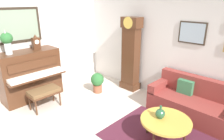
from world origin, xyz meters
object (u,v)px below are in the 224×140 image
piano (31,75)px  green_jug (160,114)px  grandfather_clock (131,56)px  flower_vase (7,41)px  piano_bench (44,92)px  mantel_clock (36,43)px  couch (195,103)px  coffee_table (166,121)px  potted_plant (97,81)px

piano → green_jug: size_ratio=6.00×
piano → grandfather_clock: grandfather_clock is taller
flower_vase → piano_bench: bearing=27.2°
piano → flower_vase: (0.00, -0.41, 0.94)m
piano → green_jug: bearing=14.5°
mantel_clock → flower_vase: bearing=-90.0°
flower_vase → green_jug: 3.63m
piano_bench → grandfather_clock: bearing=71.9°
grandfather_clock → green_jug: bearing=-37.5°
piano → grandfather_clock: bearing=56.6°
green_jug → couch: bearing=83.1°
coffee_table → mantel_clock: 3.56m
mantel_clock → flower_vase: size_ratio=0.66×
flower_vase → couch: bearing=36.0°
potted_plant → couch: bearing=15.8°
piano_bench → piano: bearing=176.8°
piano → mantel_clock: mantel_clock is taller
piano → coffee_table: size_ratio=1.64×
coffee_table → mantel_clock: bearing=-169.6°
piano_bench → couch: 3.41m
couch → potted_plant: size_ratio=3.39×
mantel_clock → green_jug: mantel_clock is taller
piano → mantel_clock: bearing=89.3°
piano → flower_vase: 1.02m
piano_bench → grandfather_clock: size_ratio=0.34×
piano → piano_bench: size_ratio=2.06×
mantel_clock → flower_vase: flower_vase is taller
couch → coffee_table: couch is taller
piano → piano_bench: 0.76m
green_jug → mantel_clock: bearing=-169.7°
piano_bench → couch: (2.68, 2.10, -0.09)m
green_jug → coffee_table: bearing=12.3°
piano → mantel_clock: (0.00, 0.25, 0.79)m
grandfather_clock → couch: bearing=-4.4°
piano_bench → mantel_clock: mantel_clock is taller
piano_bench → flower_vase: bearing=-152.8°
piano → coffee_table: piano is taller
couch → mantel_clock: (-3.40, -1.82, 1.11)m
couch → coffee_table: size_ratio=2.16×
grandfather_clock → mantel_clock: bearing=-126.5°
piano_bench → green_jug: size_ratio=2.92×
piano_bench → flower_vase: (-0.72, -0.37, 1.16)m
flower_vase → piano: bearing=90.3°
grandfather_clock → couch: 2.06m
couch → green_jug: 1.26m
couch → flower_vase: (-3.40, -2.47, 1.26)m
flower_vase → mantel_clock: bearing=90.0°
piano_bench → coffee_table: 2.79m
grandfather_clock → mantel_clock: (-1.46, -1.97, 0.46)m
mantel_clock → potted_plant: 1.86m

